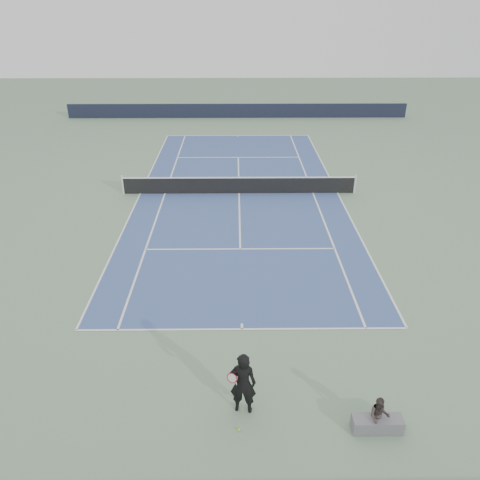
{
  "coord_description": "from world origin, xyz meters",
  "views": [
    {
      "loc": [
        -0.19,
        -24.16,
        9.86
      ],
      "look_at": [
        -0.02,
        -7.62,
        1.1
      ],
      "focal_mm": 35.0,
      "sensor_mm": 36.0,
      "label": 1
    }
  ],
  "objects_px": {
    "tennis_ball": "(239,430)",
    "spectator_bench": "(378,420)",
    "tennis_net": "(239,185)",
    "tennis_player": "(243,383)"
  },
  "relations": [
    {
      "from": "tennis_ball",
      "to": "spectator_bench",
      "type": "height_order",
      "value": "spectator_bench"
    },
    {
      "from": "tennis_player",
      "to": "spectator_bench",
      "type": "relative_size",
      "value": 1.43
    },
    {
      "from": "tennis_ball",
      "to": "spectator_bench",
      "type": "distance_m",
      "value": 3.52
    },
    {
      "from": "tennis_player",
      "to": "spectator_bench",
      "type": "distance_m",
      "value": 3.51
    },
    {
      "from": "tennis_ball",
      "to": "tennis_net",
      "type": "bearing_deg",
      "value": 89.51
    },
    {
      "from": "tennis_net",
      "to": "tennis_player",
      "type": "xyz_separation_m",
      "value": [
        -0.02,
        -15.24,
        0.45
      ]
    },
    {
      "from": "tennis_player",
      "to": "spectator_bench",
      "type": "xyz_separation_m",
      "value": [
        3.39,
        -0.69,
        -0.59
      ]
    },
    {
      "from": "tennis_net",
      "to": "spectator_bench",
      "type": "height_order",
      "value": "tennis_net"
    },
    {
      "from": "tennis_net",
      "to": "spectator_bench",
      "type": "relative_size",
      "value": 9.69
    },
    {
      "from": "tennis_player",
      "to": "tennis_ball",
      "type": "xyz_separation_m",
      "value": [
        -0.11,
        -0.68,
        -0.92
      ]
    }
  ]
}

